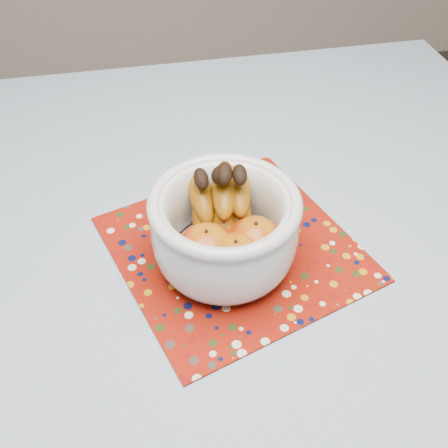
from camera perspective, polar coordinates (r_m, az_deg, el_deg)
name	(u,v)px	position (r m, az deg, el deg)	size (l,w,h in m)	color
table	(225,300)	(0.86, 0.10, -8.30)	(1.20, 1.20, 0.75)	brown
tablecloth	(225,267)	(0.80, 0.10, -4.73)	(1.32, 1.32, 0.01)	slate
placemat	(234,248)	(0.82, 1.14, -2.65)	(0.35, 0.35, 0.00)	maroon
fruit_bowl	(225,226)	(0.74, 0.15, -0.18)	(0.21, 0.21, 0.16)	silver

